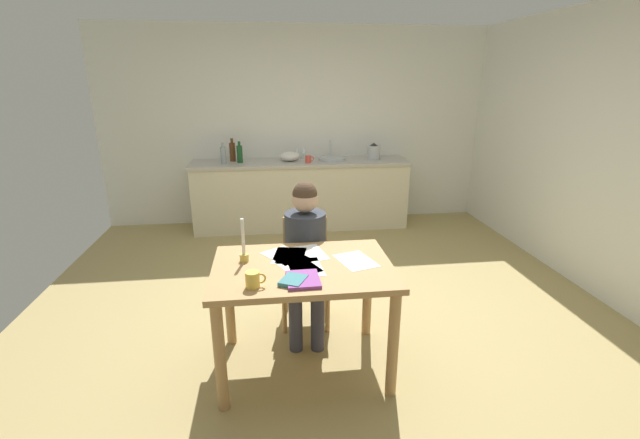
{
  "coord_description": "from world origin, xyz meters",
  "views": [
    {
      "loc": [
        -0.43,
        -3.33,
        1.93
      ],
      "look_at": [
        -0.03,
        -0.08,
        0.85
      ],
      "focal_mm": 24.02,
      "sensor_mm": 36.0,
      "label": 1
    }
  ],
  "objects_px": {
    "mixing_bowl": "(290,156)",
    "teacup_on_counter": "(308,159)",
    "candlestick": "(244,249)",
    "wine_glass_by_kettle": "(297,151)",
    "stovetop_kettle": "(374,152)",
    "chair_at_table": "(305,266)",
    "wine_glass_near_sink": "(304,151)",
    "coffee_mug": "(253,279)",
    "bottle_vinegar": "(233,152)",
    "book_magazine": "(293,281)",
    "bottle_oil": "(223,155)",
    "bottle_wine_red": "(240,154)",
    "book_cookery": "(303,280)",
    "dining_table": "(303,283)",
    "sink_unit": "(332,158)",
    "person_seated": "(306,249)"
  },
  "relations": [
    {
      "from": "teacup_on_counter",
      "to": "dining_table",
      "type": "bearing_deg",
      "value": -96.36
    },
    {
      "from": "sink_unit",
      "to": "bottle_oil",
      "type": "bearing_deg",
      "value": -175.86
    },
    {
      "from": "stovetop_kettle",
      "to": "chair_at_table",
      "type": "bearing_deg",
      "value": -115.58
    },
    {
      "from": "bottle_oil",
      "to": "coffee_mug",
      "type": "bearing_deg",
      "value": -82.18
    },
    {
      "from": "coffee_mug",
      "to": "bottle_vinegar",
      "type": "xyz_separation_m",
      "value": [
        -0.34,
        3.38,
        0.2
      ]
    },
    {
      "from": "candlestick",
      "to": "wine_glass_near_sink",
      "type": "relative_size",
      "value": 1.93
    },
    {
      "from": "bottle_vinegar",
      "to": "wine_glass_near_sink",
      "type": "relative_size",
      "value": 1.92
    },
    {
      "from": "bottle_wine_red",
      "to": "teacup_on_counter",
      "type": "distance_m",
      "value": 0.88
    },
    {
      "from": "stovetop_kettle",
      "to": "wine_glass_near_sink",
      "type": "xyz_separation_m",
      "value": [
        -0.92,
        0.15,
        0.01
      ]
    },
    {
      "from": "bottle_vinegar",
      "to": "bottle_wine_red",
      "type": "xyz_separation_m",
      "value": [
        0.1,
        -0.12,
        -0.01
      ]
    },
    {
      "from": "sink_unit",
      "to": "mixing_bowl",
      "type": "distance_m",
      "value": 0.56
    },
    {
      "from": "sink_unit",
      "to": "wine_glass_near_sink",
      "type": "bearing_deg",
      "value": 158.17
    },
    {
      "from": "bottle_wine_red",
      "to": "wine_glass_by_kettle",
      "type": "xyz_separation_m",
      "value": [
        0.75,
        0.18,
        -0.01
      ]
    },
    {
      "from": "candlestick",
      "to": "book_magazine",
      "type": "height_order",
      "value": "candlestick"
    },
    {
      "from": "sink_unit",
      "to": "stovetop_kettle",
      "type": "xyz_separation_m",
      "value": [
        0.56,
        -0.0,
        0.08
      ]
    },
    {
      "from": "bottle_wine_red",
      "to": "stovetop_kettle",
      "type": "height_order",
      "value": "bottle_wine_red"
    },
    {
      "from": "stovetop_kettle",
      "to": "wine_glass_near_sink",
      "type": "bearing_deg",
      "value": 170.78
    },
    {
      "from": "stovetop_kettle",
      "to": "book_magazine",
      "type": "bearing_deg",
      "value": -111.51
    },
    {
      "from": "dining_table",
      "to": "person_seated",
      "type": "bearing_deg",
      "value": 82.87
    },
    {
      "from": "book_magazine",
      "to": "sink_unit",
      "type": "height_order",
      "value": "sink_unit"
    },
    {
      "from": "book_cookery",
      "to": "bottle_wine_red",
      "type": "height_order",
      "value": "bottle_wine_red"
    },
    {
      "from": "teacup_on_counter",
      "to": "bottle_vinegar",
      "type": "bearing_deg",
      "value": 166.17
    },
    {
      "from": "mixing_bowl",
      "to": "coffee_mug",
      "type": "bearing_deg",
      "value": -96.92
    },
    {
      "from": "coffee_mug",
      "to": "teacup_on_counter",
      "type": "xyz_separation_m",
      "value": [
        0.63,
        3.14,
        0.13
      ]
    },
    {
      "from": "candlestick",
      "to": "wine_glass_by_kettle",
      "type": "relative_size",
      "value": 1.93
    },
    {
      "from": "bottle_oil",
      "to": "mixing_bowl",
      "type": "bearing_deg",
      "value": 7.91
    },
    {
      "from": "sink_unit",
      "to": "bottle_wine_red",
      "type": "relative_size",
      "value": 1.33
    },
    {
      "from": "chair_at_table",
      "to": "bottle_wine_red",
      "type": "relative_size",
      "value": 3.15
    },
    {
      "from": "wine_glass_near_sink",
      "to": "wine_glass_by_kettle",
      "type": "relative_size",
      "value": 1.0
    },
    {
      "from": "chair_at_table",
      "to": "wine_glass_by_kettle",
      "type": "relative_size",
      "value": 5.53
    },
    {
      "from": "book_cookery",
      "to": "wine_glass_near_sink",
      "type": "distance_m",
      "value": 3.42
    },
    {
      "from": "dining_table",
      "to": "teacup_on_counter",
      "type": "xyz_separation_m",
      "value": [
        0.32,
        2.87,
        0.3
      ]
    },
    {
      "from": "chair_at_table",
      "to": "wine_glass_near_sink",
      "type": "bearing_deg",
      "value": 85.19
    },
    {
      "from": "book_magazine",
      "to": "bottle_oil",
      "type": "bearing_deg",
      "value": 129.18
    },
    {
      "from": "mixing_bowl",
      "to": "teacup_on_counter",
      "type": "height_order",
      "value": "mixing_bowl"
    },
    {
      "from": "coffee_mug",
      "to": "mixing_bowl",
      "type": "bearing_deg",
      "value": 83.08
    },
    {
      "from": "chair_at_table",
      "to": "person_seated",
      "type": "distance_m",
      "value": 0.25
    },
    {
      "from": "sink_unit",
      "to": "wine_glass_near_sink",
      "type": "height_order",
      "value": "sink_unit"
    },
    {
      "from": "sink_unit",
      "to": "book_cookery",
      "type": "bearing_deg",
      "value": -101.58
    },
    {
      "from": "dining_table",
      "to": "teacup_on_counter",
      "type": "height_order",
      "value": "teacup_on_counter"
    },
    {
      "from": "person_seated",
      "to": "coffee_mug",
      "type": "bearing_deg",
      "value": -116.03
    },
    {
      "from": "dining_table",
      "to": "bottle_wine_red",
      "type": "height_order",
      "value": "bottle_wine_red"
    },
    {
      "from": "chair_at_table",
      "to": "coffee_mug",
      "type": "bearing_deg",
      "value": -112.82
    },
    {
      "from": "candlestick",
      "to": "bottle_oil",
      "type": "relative_size",
      "value": 1.12
    },
    {
      "from": "bottle_wine_red",
      "to": "wine_glass_near_sink",
      "type": "height_order",
      "value": "bottle_wine_red"
    },
    {
      "from": "coffee_mug",
      "to": "wine_glass_by_kettle",
      "type": "distance_m",
      "value": 3.48
    },
    {
      "from": "sink_unit",
      "to": "bottle_wine_red",
      "type": "distance_m",
      "value": 1.2
    },
    {
      "from": "book_cookery",
      "to": "teacup_on_counter",
      "type": "bearing_deg",
      "value": 82.41
    },
    {
      "from": "dining_table",
      "to": "wine_glass_by_kettle",
      "type": "height_order",
      "value": "wine_glass_by_kettle"
    },
    {
      "from": "candlestick",
      "to": "bottle_vinegar",
      "type": "relative_size",
      "value": 1.01
    }
  ]
}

